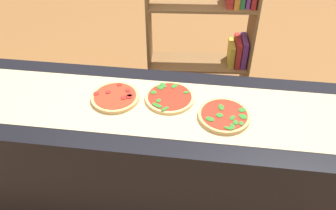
{
  "coord_description": "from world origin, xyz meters",
  "views": [
    {
      "loc": [
        0.18,
        -1.4,
        2.16
      ],
      "look_at": [
        0.0,
        0.0,
        0.97
      ],
      "focal_mm": 37.7,
      "sensor_mm": 36.0,
      "label": 1
    }
  ],
  "objects_px": {
    "pizza_pepperoni_0": "(115,97)",
    "pizza_spinach_2": "(224,116)",
    "pizza_spinach_1": "(169,97)",
    "bookshelf": "(213,42)"
  },
  "relations": [
    {
      "from": "pizza_pepperoni_0",
      "to": "pizza_spinach_2",
      "type": "relative_size",
      "value": 0.98
    },
    {
      "from": "pizza_spinach_2",
      "to": "bookshelf",
      "type": "distance_m",
      "value": 1.18
    },
    {
      "from": "pizza_spinach_2",
      "to": "bookshelf",
      "type": "height_order",
      "value": "bookshelf"
    },
    {
      "from": "pizza_pepperoni_0",
      "to": "pizza_spinach_1",
      "type": "bearing_deg",
      "value": 7.19
    },
    {
      "from": "pizza_spinach_1",
      "to": "bookshelf",
      "type": "bearing_deg",
      "value": 77.9
    },
    {
      "from": "pizza_pepperoni_0",
      "to": "bookshelf",
      "type": "bearing_deg",
      "value": 64.42
    },
    {
      "from": "bookshelf",
      "to": "pizza_spinach_2",
      "type": "bearing_deg",
      "value": -86.34
    },
    {
      "from": "pizza_spinach_1",
      "to": "bookshelf",
      "type": "height_order",
      "value": "bookshelf"
    },
    {
      "from": "pizza_pepperoni_0",
      "to": "pizza_spinach_2",
      "type": "height_order",
      "value": "pizza_spinach_2"
    },
    {
      "from": "pizza_spinach_1",
      "to": "pizza_spinach_2",
      "type": "xyz_separation_m",
      "value": [
        0.3,
        -0.11,
        0.0
      ]
    }
  ]
}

